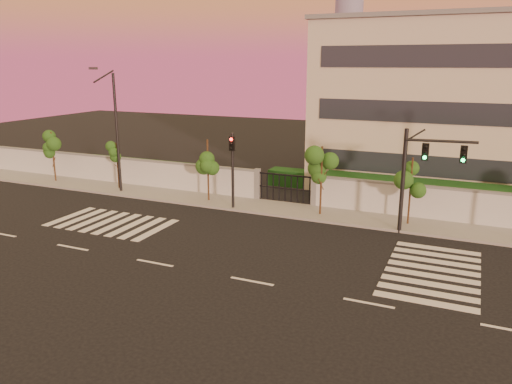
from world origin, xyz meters
The scene contains 14 objects.
ground centered at (0.00, 0.00, 0.00)m, with size 120.00×120.00×0.00m, color black.
sidewalk centered at (0.00, 10.50, 0.07)m, with size 60.00×3.00×0.15m, color gray.
perimeter_wall centered at (0.10, 12.00, 1.07)m, with size 60.00×0.36×2.20m.
hedge_row centered at (1.17, 14.74, 0.82)m, with size 41.00×4.25×1.80m.
institutional_building centered at (9.00, 21.99, 6.16)m, with size 24.40×12.40×12.25m.
road_markings centered at (-1.58, 3.76, 0.01)m, with size 57.00×7.62×0.02m.
street_tree_a centered at (-21.55, 10.46, 2.92)m, with size 1.37×1.09×3.96m.
street_tree_b centered at (-15.50, 10.58, 2.57)m, with size 1.31×1.04×3.49m.
street_tree_c centered at (-7.81, 10.31, 3.12)m, with size 1.45×1.16×4.24m.
street_tree_d centered at (-0.02, 10.24, 3.18)m, with size 1.47×1.17×4.32m.
street_tree_e centered at (5.13, 10.45, 2.95)m, with size 1.35×1.07×4.00m.
traffic_signal_main centered at (5.56, 9.09, 3.64)m, with size 3.64×0.56×5.76m.
traffic_signal_secondary centered at (-5.54, 9.35, 3.12)m, with size 0.38×0.36×4.91m.
streetlight_west centered at (-14.84, 9.76, 4.77)m, with size 0.53×2.12×8.82m.
Camera 1 is at (8.12, -18.00, 9.11)m, focal length 35.00 mm.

